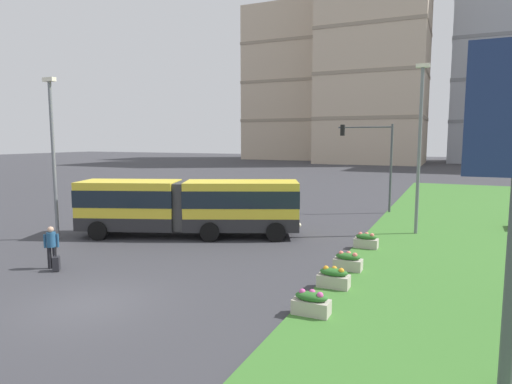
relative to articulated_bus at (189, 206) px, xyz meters
The scene contains 16 objects.
ground_plane 10.28m from the articulated_bus, 75.54° to the right, with size 260.00×260.00×0.00m, color #38383D.
grass_median 13.79m from the articulated_bus, ahead, with size 10.00×70.00×0.08m, color #3D752D.
articulated_bus is the anchor object (origin of this frame).
car_navy_sedan 10.13m from the articulated_bus, 110.33° to the left, with size 4.59×2.45×1.58m.
pedestrian_crossing 7.69m from the articulated_bus, 103.47° to the right, with size 0.48×0.40×1.74m.
rolling_suitcase 7.88m from the articulated_bus, 99.90° to the right, with size 0.41×0.43×0.97m.
flower_planter_0 12.21m from the articulated_bus, 40.08° to the right, with size 1.10×0.56×0.74m.
flower_planter_1 10.72m from the articulated_bus, 29.18° to the right, with size 1.10×0.56×0.74m.
flower_planter_2 9.83m from the articulated_bus, 17.49° to the right, with size 1.10×0.56×0.74m.
flower_planter_3 9.43m from the articulated_bus, ahead, with size 1.10×0.56×0.74m.
traffic_light_far_right 14.64m from the articulated_bus, 57.77° to the left, with size 3.87×0.28×6.29m.
streetlight_left 7.52m from the articulated_bus, 149.68° to the right, with size 0.70×0.28×8.35m.
streetlight_median 12.88m from the articulated_bus, 25.70° to the left, with size 0.70×0.28×9.20m.
apartment_tower_west 96.93m from the articulated_bus, 106.74° to the left, with size 20.52×17.72×38.34m.
apartment_tower_westcentre 82.88m from the articulated_bus, 92.82° to the left, with size 22.10×17.79×54.95m.
apartment_tower_centre 96.88m from the articulated_bus, 77.48° to the left, with size 18.13×18.26×51.47m.
Camera 1 is at (10.42, -10.07, 5.25)m, focal length 30.82 mm.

